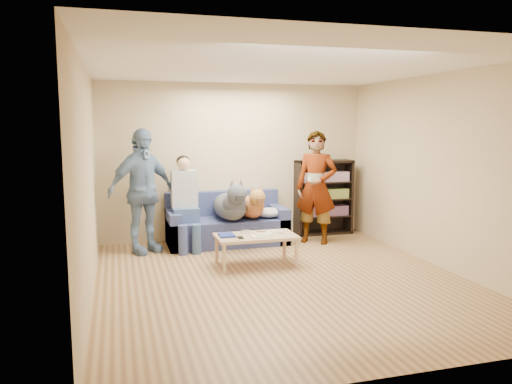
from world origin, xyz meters
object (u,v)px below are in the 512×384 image
object	(u,v)px
sofa	(226,226)
dog_tan	(251,205)
person_seated	(185,199)
person_standing_left	(142,191)
bookshelf	(323,196)
person_standing_right	(316,187)
notebook_blue	(227,235)
camera_silver	(245,232)
dog_gray	(231,205)
coffee_table	(256,238)

from	to	relation	value
sofa	dog_tan	distance (m)	0.54
dog_tan	person_seated	bearing A→B (deg)	177.14
sofa	dog_tan	size ratio (longest dim) A/B	1.64
person_standing_left	bookshelf	world-z (taller)	person_standing_left
person_standing_right	bookshelf	xyz separation A→B (m)	(0.39, 0.60, -0.23)
notebook_blue	dog_tan	xyz separation A→B (m)	(0.65, 1.13, 0.20)
dog_tan	person_standing_left	bearing A→B (deg)	-178.21
dog_tan	camera_silver	bearing A→B (deg)	-109.40
person_standing_left	sofa	world-z (taller)	person_standing_left
person_standing_right	camera_silver	world-z (taller)	person_standing_right
camera_silver	person_standing_right	bearing A→B (deg)	31.72
camera_silver	dog_gray	size ratio (longest dim) A/B	0.09
notebook_blue	sofa	size ratio (longest dim) A/B	0.14
notebook_blue	person_seated	size ratio (longest dim) A/B	0.18
person_standing_right	sofa	size ratio (longest dim) A/B	0.96
person_seated	dog_gray	size ratio (longest dim) A/B	1.14
camera_silver	dog_gray	xyz separation A→B (m)	(0.03, 0.98, 0.23)
notebook_blue	camera_silver	world-z (taller)	camera_silver
sofa	dog_gray	xyz separation A→B (m)	(0.03, -0.26, 0.39)
person_standing_right	dog_tan	bearing A→B (deg)	-153.92
notebook_blue	person_seated	xyz separation A→B (m)	(-0.40, 1.18, 0.34)
dog_gray	notebook_blue	bearing A→B (deg)	-106.25
person_standing_left	sofa	bearing A→B (deg)	-19.05
person_seated	person_standing_left	bearing A→B (deg)	-170.88
camera_silver	sofa	world-z (taller)	sofa
sofa	dog_tan	world-z (taller)	dog_tan
coffee_table	person_seated	bearing A→B (deg)	122.96
person_standing_right	person_seated	distance (m)	2.10
dog_tan	bookshelf	world-z (taller)	bookshelf
coffee_table	camera_silver	bearing A→B (deg)	135.00
coffee_table	notebook_blue	bearing A→B (deg)	172.87
notebook_blue	person_standing_right	bearing A→B (deg)	29.12
dog_gray	coffee_table	size ratio (longest dim) A/B	1.17
dog_gray	coffee_table	xyz separation A→B (m)	(0.09, -1.10, -0.30)
bookshelf	dog_tan	bearing A→B (deg)	-163.88
person_seated	coffee_table	size ratio (longest dim) A/B	1.34
sofa	bookshelf	distance (m)	1.86
person_standing_right	sofa	world-z (taller)	person_standing_right
notebook_blue	sofa	distance (m)	1.34
camera_silver	person_seated	world-z (taller)	person_seated
person_standing_right	bookshelf	size ratio (longest dim) A/B	1.40
person_standing_right	camera_silver	size ratio (longest dim) A/B	16.55
camera_silver	coffee_table	distance (m)	0.18
sofa	coffee_table	world-z (taller)	sofa
person_standing_right	person_seated	xyz separation A→B (m)	(-2.09, 0.24, -0.14)
person_standing_left	person_seated	size ratio (longest dim) A/B	1.27
sofa	dog_gray	world-z (taller)	dog_gray
notebook_blue	person_standing_left	bearing A→B (deg)	134.51
person_standing_right	camera_silver	distance (m)	1.72
person_seated	dog_tan	distance (m)	1.06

